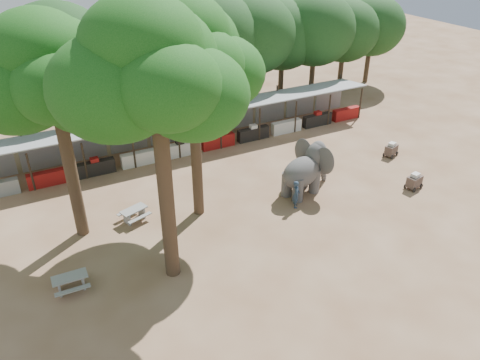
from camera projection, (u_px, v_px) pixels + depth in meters
name	position (u px, v px, depth m)	size (l,w,h in m)	color
ground	(308.00, 258.00, 22.13)	(100.00, 100.00, 0.00)	brown
vendor_stalls	(194.00, 131.00, 32.20)	(28.00, 2.99, 2.80)	gray
yard_tree_left	(47.00, 75.00, 19.93)	(7.10, 6.90, 11.02)	#332316
yard_tree_center	(150.00, 73.00, 16.78)	(7.10, 6.90, 12.04)	#332316
yard_tree_back	(187.00, 55.00, 21.40)	(7.10, 6.90, 11.36)	#332316
backdrop_trees	(163.00, 51.00, 34.02)	(46.46, 5.95, 8.33)	#332316
elephant	(307.00, 169.00, 26.81)	(3.90, 2.85, 2.89)	#423F3F
handler	(296.00, 194.00, 25.63)	(0.58, 0.39, 1.62)	#26384C
picnic_table_near	(70.00, 281.00, 20.04)	(1.49, 1.35, 0.73)	gray
picnic_table_far	(134.00, 213.00, 24.65)	(1.72, 1.64, 0.70)	gray
cart_front	(414.00, 181.00, 27.54)	(1.13, 0.86, 0.99)	#3E2F2A
cart_back	(391.00, 149.00, 31.25)	(1.15, 0.94, 0.97)	#3E2F2A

